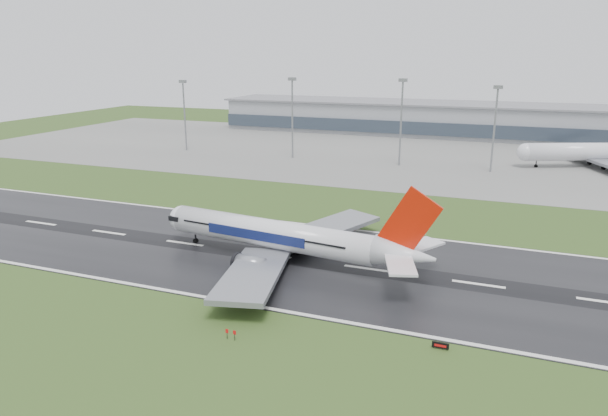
% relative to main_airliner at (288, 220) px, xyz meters
% --- Properties ---
extents(ground, '(520.00, 520.00, 0.00)m').
position_rel_main_airliner_xyz_m(ground, '(15.35, 1.70, -8.53)').
color(ground, '#2A4318').
rests_on(ground, ground).
extents(runway, '(400.00, 45.00, 0.10)m').
position_rel_main_airliner_xyz_m(runway, '(15.35, 1.70, -8.48)').
color(runway, black).
rests_on(runway, ground).
extents(apron, '(400.00, 130.00, 0.08)m').
position_rel_main_airliner_xyz_m(apron, '(15.35, 126.70, -8.49)').
color(apron, slate).
rests_on(apron, ground).
extents(terminal, '(240.00, 36.00, 15.00)m').
position_rel_main_airliner_xyz_m(terminal, '(15.35, 186.70, -1.03)').
color(terminal, gray).
rests_on(terminal, ground).
extents(main_airliner, '(62.95, 60.56, 16.85)m').
position_rel_main_airliner_xyz_m(main_airliner, '(0.00, 0.00, 0.00)').
color(main_airliner, silver).
rests_on(main_airliner, runway).
extents(parked_airliner, '(77.87, 75.69, 17.73)m').
position_rel_main_airliner_xyz_m(parked_airliner, '(66.57, 123.84, 0.42)').
color(parked_airliner, silver).
rests_on(parked_airliner, apron).
extents(runway_sign, '(2.31, 0.52, 1.04)m').
position_rel_main_airliner_xyz_m(runway_sign, '(32.01, -22.88, -8.01)').
color(runway_sign, black).
rests_on(runway_sign, ground).
extents(floodmast_0, '(0.64, 0.64, 27.51)m').
position_rel_main_airliner_xyz_m(floodmast_0, '(-88.39, 101.70, 5.23)').
color(floodmast_0, gray).
rests_on(floodmast_0, ground).
extents(floodmast_1, '(0.64, 0.64, 29.23)m').
position_rel_main_airliner_xyz_m(floodmast_1, '(-40.62, 101.70, 6.09)').
color(floodmast_1, gray).
rests_on(floodmast_1, ground).
extents(floodmast_2, '(0.64, 0.64, 29.50)m').
position_rel_main_airliner_xyz_m(floodmast_2, '(0.89, 101.70, 6.22)').
color(floodmast_2, gray).
rests_on(floodmast_2, ground).
extents(floodmast_3, '(0.64, 0.64, 27.80)m').
position_rel_main_airliner_xyz_m(floodmast_3, '(32.29, 101.70, 5.37)').
color(floodmast_3, gray).
rests_on(floodmast_3, ground).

